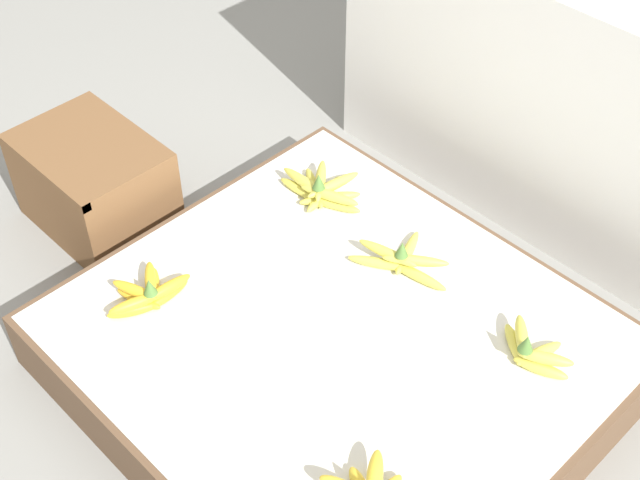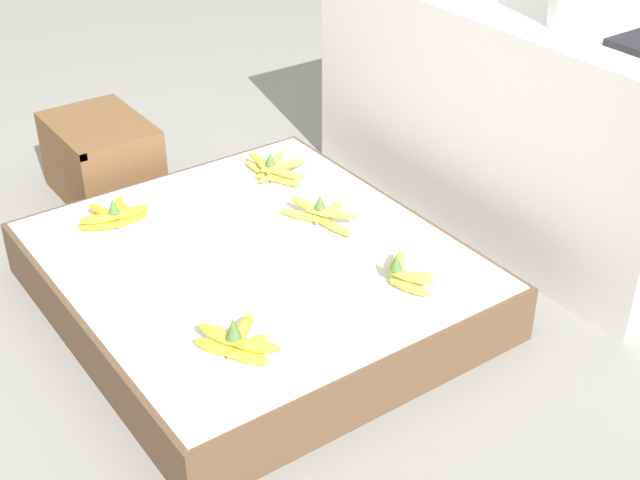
# 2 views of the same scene
# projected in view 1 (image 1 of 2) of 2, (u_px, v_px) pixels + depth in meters

# --- Properties ---
(ground_plane) EXTENTS (10.00, 10.00, 0.00)m
(ground_plane) POSITION_uv_depth(u_px,v_px,m) (336.00, 377.00, 2.03)
(ground_plane) COLOR gray
(display_platform) EXTENTS (1.09, 0.99, 0.16)m
(display_platform) POSITION_uv_depth(u_px,v_px,m) (337.00, 355.00, 1.98)
(display_platform) COLOR brown
(display_platform) RESTS_ON ground_plane
(back_vendor_table) EXTENTS (1.34, 0.54, 0.68)m
(back_vendor_table) POSITION_uv_depth(u_px,v_px,m) (609.00, 91.00, 2.25)
(back_vendor_table) COLOR white
(back_vendor_table) RESTS_ON ground_plane
(wooden_crate) EXTENTS (0.38, 0.28, 0.26)m
(wooden_crate) POSITION_uv_depth(u_px,v_px,m) (95.00, 184.00, 2.32)
(wooden_crate) COLOR brown
(wooden_crate) RESTS_ON ground_plane
(banana_bunch_front_left) EXTENTS (0.12, 0.20, 0.09)m
(banana_bunch_front_left) POSITION_uv_depth(u_px,v_px,m) (148.00, 293.00, 1.96)
(banana_bunch_front_left) COLOR gold
(banana_bunch_front_left) RESTS_ON display_platform
(banana_bunch_middle_left) EXTENTS (0.23, 0.18, 0.10)m
(banana_bunch_middle_left) POSITION_uv_depth(u_px,v_px,m) (321.00, 191.00, 2.21)
(banana_bunch_middle_left) COLOR gold
(banana_bunch_middle_left) RESTS_ON display_platform
(banana_bunch_middle_midleft) EXTENTS (0.23, 0.20, 0.09)m
(banana_bunch_middle_midleft) POSITION_uv_depth(u_px,v_px,m) (402.00, 260.00, 2.04)
(banana_bunch_middle_midleft) COLOR gold
(banana_bunch_middle_midleft) RESTS_ON display_platform
(banana_bunch_middle_midright) EXTENTS (0.19, 0.12, 0.10)m
(banana_bunch_middle_midright) POSITION_uv_depth(u_px,v_px,m) (532.00, 351.00, 1.85)
(banana_bunch_middle_midright) COLOR gold
(banana_bunch_middle_midright) RESTS_ON display_platform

